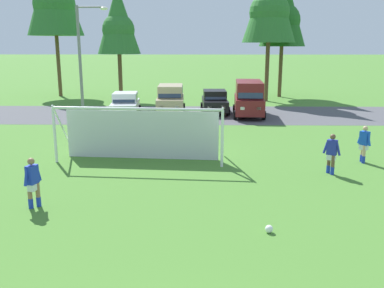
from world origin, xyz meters
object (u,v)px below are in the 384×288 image
Objects in this scene: soccer_goal at (141,132)px; player_defender_far at (331,154)px; player_midfield_center at (364,144)px; player_striker_near at (33,183)px; soccer_ball at (269,229)px; street_lamp at (83,66)px; parked_car_slot_far_left at (125,104)px; parked_car_slot_center at (249,98)px; parked_car_slot_left at (171,99)px; parked_car_slot_center_left at (215,101)px.

soccer_goal reaches higher than player_defender_far.
soccer_goal is 4.60× the size of player_midfield_center.
soccer_ball is at bearing -13.59° from player_striker_near.
street_lamp is at bearing 97.74° from player_striker_near.
player_defender_far is at bearing -52.10° from parked_car_slot_far_left.
soccer_goal is at bearing -117.46° from parked_car_slot_center.
parked_car_slot_far_left is (-7.27, 19.13, 0.77)m from soccer_ball.
player_midfield_center is 0.35× the size of parked_car_slot_left.
parked_car_slot_center_left is at bearing 113.98° from player_midfield_center.
soccer_ball is 0.03× the size of soccer_goal.
street_lamp reaches higher than soccer_ball.
soccer_ball is 0.13× the size of player_striker_near.
parked_car_slot_left is (-7.42, 14.70, 0.29)m from player_defender_far.
parked_car_slot_left reaches higher than player_striker_near.
parked_car_slot_far_left reaches higher than soccer_ball.
parked_car_slot_left is 7.68m from street_lamp.
parked_car_slot_far_left is 1.02× the size of parked_car_slot_center_left.
soccer_goal is 13.46m from parked_car_slot_center.
player_striker_near is at bearing 166.41° from soccer_ball.
street_lamp is at bearing 151.53° from player_midfield_center.
parked_car_slot_far_left is at bearing -177.94° from parked_car_slot_center.
player_defender_far is at bearing 19.54° from player_striker_near.
parked_car_slot_left is (-4.07, 20.19, 1.00)m from soccer_ball.
parked_car_slot_far_left is 6.72m from parked_car_slot_center_left.
parked_car_slot_center reaches higher than soccer_ball.
player_striker_near is 1.00× the size of player_midfield_center.
parked_car_slot_far_left is 3.38m from parked_car_slot_left.
parked_car_slot_center_left is at bearing 71.32° from player_striker_near.
soccer_goal is 1.75× the size of parked_car_slot_far_left.
soccer_goal is 12.69m from parked_car_slot_left.
player_striker_near is 13.66m from street_lamp.
street_lamp is (-12.36, 9.46, 2.98)m from player_defender_far.
street_lamp reaches higher than parked_car_slot_center.
player_striker_near is at bearing -156.42° from player_midfield_center.
player_midfield_center is (5.29, 7.20, 0.71)m from soccer_ball.
parked_car_slot_left is (0.49, 12.68, -0.18)m from soccer_goal.
parked_car_slot_left reaches higher than parked_car_slot_center_left.
soccer_goal is at bearing 65.30° from player_striker_near.
parked_car_slot_far_left is at bearing 90.19° from player_striker_near.
street_lamp reaches higher than player_midfield_center.
player_striker_near is at bearing -89.81° from parked_car_slot_far_left.
street_lamp is at bearing 120.86° from soccer_goal.
parked_car_slot_left is 0.63× the size of street_lamp.
soccer_goal is 4.60× the size of player_striker_near.
player_midfield_center is at bearing 41.37° from player_defender_far.
soccer_goal is 9.03m from street_lamp.
player_defender_far is (10.56, 3.75, 0.00)m from player_striker_near.
player_striker_near is 0.33× the size of parked_car_slot_center.
player_defender_far is at bearing -83.05° from parked_car_slot_center.
player_defender_far is at bearing -74.96° from parked_car_slot_center_left.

